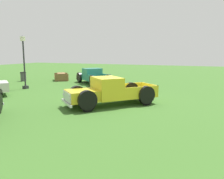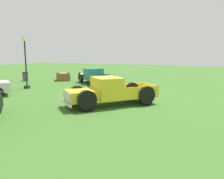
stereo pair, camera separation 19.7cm
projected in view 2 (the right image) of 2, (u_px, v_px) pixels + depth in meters
The scene contains 6 objects.
ground_plane at pixel (121, 102), 14.20m from camera, with size 80.00×80.00×0.00m, color #3D6B28.
pickup_truck_foreground at pixel (106, 92), 13.11m from camera, with size 5.13×4.94×1.61m.
pickup_truck_behind_right at pixel (93, 76), 22.29m from camera, with size 4.33×4.80×1.47m.
lamp_post_near at pixel (26, 61), 19.01m from camera, with size 0.36×0.36×4.31m.
picnic_table at pixel (63, 76), 24.86m from camera, with size 2.33×2.26×0.78m.
trash_can at pixel (25, 76), 24.32m from camera, with size 0.59×0.59×0.95m.
Camera 2 is at (-12.99, -4.98, 3.03)m, focal length 37.25 mm.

